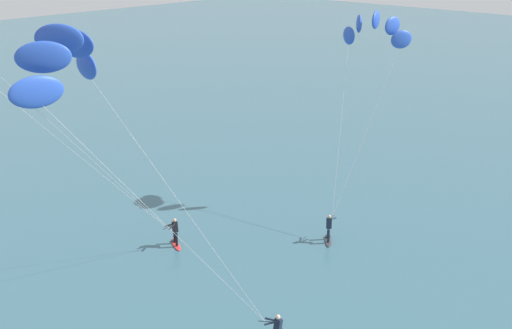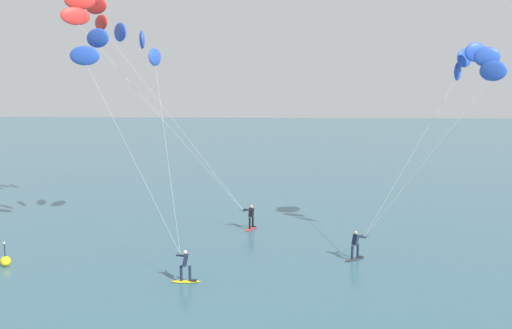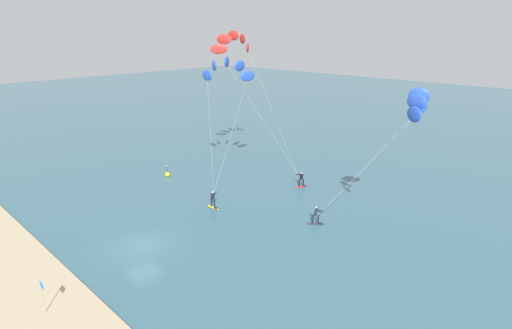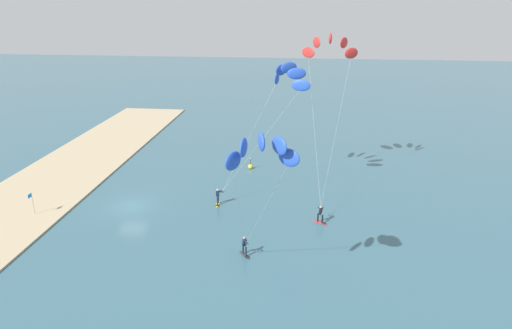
{
  "view_description": "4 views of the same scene",
  "coord_description": "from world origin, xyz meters",
  "px_view_note": "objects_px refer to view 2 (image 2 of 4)",
  "views": [
    {
      "loc": [
        -16.69,
        -4.49,
        16.26
      ],
      "look_at": [
        4.77,
        15.34,
        4.79
      ],
      "focal_mm": 40.67,
      "sensor_mm": 36.0,
      "label": 1
    },
    {
      "loc": [
        3.46,
        -18.21,
        10.34
      ],
      "look_at": [
        2.01,
        13.28,
        5.29
      ],
      "focal_mm": 39.06,
      "sensor_mm": 36.0,
      "label": 2
    },
    {
      "loc": [
        25.65,
        -13.87,
        15.98
      ],
      "look_at": [
        -0.39,
        13.35,
        3.35
      ],
      "focal_mm": 28.2,
      "sensor_mm": 36.0,
      "label": 3
    },
    {
      "loc": [
        38.36,
        16.88,
        19.17
      ],
      "look_at": [
        2.31,
        12.68,
        5.75
      ],
      "focal_mm": 31.49,
      "sensor_mm": 36.0,
      "label": 4
    }
  ],
  "objects_px": {
    "marker_buoy": "(5,261)",
    "kitesurfer_nearshore": "(95,17)",
    "kitesurfer_far_out": "(469,71)",
    "kitesurfer_mid_water": "(123,52)"
  },
  "relations": [
    {
      "from": "kitesurfer_nearshore",
      "to": "kitesurfer_mid_water",
      "type": "distance_m",
      "value": 5.72
    },
    {
      "from": "kitesurfer_nearshore",
      "to": "kitesurfer_mid_water",
      "type": "height_order",
      "value": "kitesurfer_nearshore"
    },
    {
      "from": "kitesurfer_mid_water",
      "to": "marker_buoy",
      "type": "relative_size",
      "value": 9.72
    },
    {
      "from": "kitesurfer_nearshore",
      "to": "kitesurfer_far_out",
      "type": "bearing_deg",
      "value": -11.38
    },
    {
      "from": "kitesurfer_mid_water",
      "to": "marker_buoy",
      "type": "xyz_separation_m",
      "value": [
        -5.72,
        -4.3,
        -11.4
      ]
    },
    {
      "from": "kitesurfer_mid_water",
      "to": "kitesurfer_far_out",
      "type": "height_order",
      "value": "kitesurfer_mid_water"
    },
    {
      "from": "marker_buoy",
      "to": "kitesurfer_nearshore",
      "type": "bearing_deg",
      "value": 72.16
    },
    {
      "from": "kitesurfer_nearshore",
      "to": "marker_buoy",
      "type": "xyz_separation_m",
      "value": [
        -2.75,
        -8.53,
        -13.84
      ]
    },
    {
      "from": "kitesurfer_far_out",
      "to": "marker_buoy",
      "type": "distance_m",
      "value": 27.95
    },
    {
      "from": "kitesurfer_nearshore",
      "to": "kitesurfer_mid_water",
      "type": "relative_size",
      "value": 1.19
    }
  ]
}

